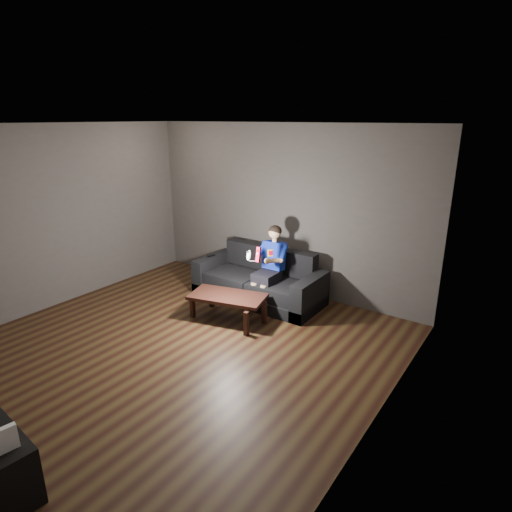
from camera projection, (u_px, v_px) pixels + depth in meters
The scene contains 12 objects.
floor at pixel (175, 350), 5.35m from camera, with size 5.00×5.00×0.00m, color black.
back_wall at pixel (282, 210), 6.88m from camera, with size 5.00×0.04×2.70m, color #3F3B37.
left_wall at pixel (48, 219), 6.29m from camera, with size 0.04×5.00×2.70m, color #3F3B37.
right_wall at pixel (380, 296), 3.57m from camera, with size 0.04×5.00×2.70m, color #3F3B37.
ceiling at pixel (160, 124), 4.51m from camera, with size 5.00×5.00×0.02m, color white.
sofa at pixel (259, 283), 6.78m from camera, with size 2.05×0.88×0.79m.
child at pixel (270, 260), 6.48m from camera, with size 0.48×0.58×1.17m.
wii_remote_red at pixel (258, 254), 6.01m from camera, with size 0.06×0.08×0.22m.
nunchuk_white at pixel (249, 255), 6.12m from camera, with size 0.07×0.10×0.16m.
wii_remote_black at pixel (211, 256), 7.13m from camera, with size 0.06×0.14×0.03m.
coffee_table at pixel (228, 298), 6.04m from camera, with size 1.16×0.78×0.38m.
wii_console at pixel (6, 439), 3.04m from camera, with size 0.05×0.15×0.19m, color white.
Camera 1 is at (3.53, -3.29, 2.78)m, focal length 30.00 mm.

